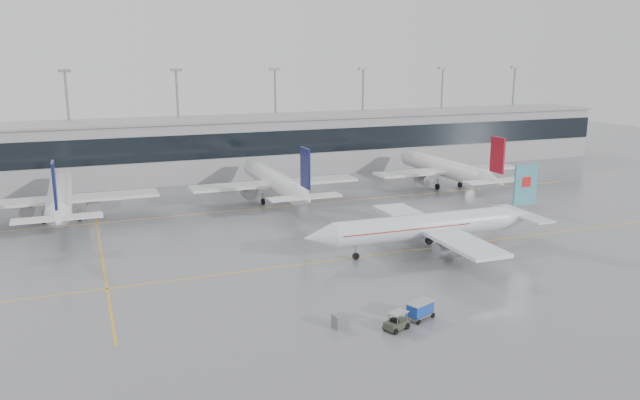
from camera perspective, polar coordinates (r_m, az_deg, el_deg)
name	(u,v)px	position (r m, az deg, el deg)	size (l,w,h in m)	color
ground	(354,258)	(79.99, 3.15, -5.29)	(320.00, 320.00, 0.00)	slate
taxi_line_main	(354,258)	(79.98, 3.15, -5.29)	(120.00, 0.25, 0.01)	gold
taxi_line_north	(282,206)	(106.96, -3.52, -0.59)	(120.00, 0.25, 0.01)	gold
taxi_line_cross	(101,250)	(87.70, -19.39, -4.38)	(0.25, 60.00, 0.01)	gold
terminal	(236,147)	(136.15, -7.72, 4.81)	(180.00, 15.00, 12.00)	#98989B
terminal_glass	(244,145)	(128.69, -6.93, 5.04)	(180.00, 0.20, 5.00)	black
terminal_roof	(235,118)	(135.43, -7.80, 7.41)	(182.00, 16.00, 0.40)	gray
light_masts	(228,111)	(141.14, -8.40, 8.08)	(156.40, 1.00, 22.60)	gray
air_canada_jet	(432,226)	(83.08, 10.20, -2.36)	(34.70, 27.22, 10.72)	silver
parked_jet_b	(60,197)	(104.97, -22.69, 0.23)	(29.64, 36.96, 11.72)	white
parked_jet_c	(275,181)	(109.60, -4.14, 1.71)	(29.64, 36.96, 11.72)	white
parked_jet_d	(446,169)	(124.32, 11.47, 2.83)	(29.64, 36.96, 11.72)	white
baggage_tug	(396,324)	(60.03, 6.99, -11.15)	(3.55, 2.24, 1.71)	#33382C
baggage_cart	(420,309)	(62.47, 9.15, -9.80)	(3.23, 2.53, 1.77)	gray
gse_unit	(340,321)	(60.08, 1.85, -11.01)	(1.26, 1.17, 1.26)	slate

